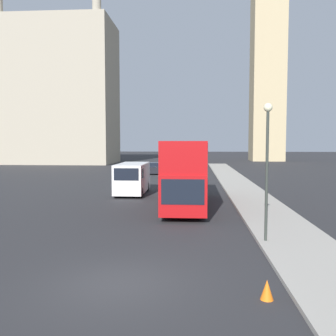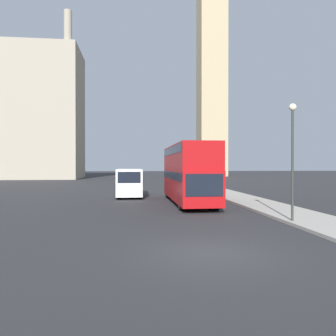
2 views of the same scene
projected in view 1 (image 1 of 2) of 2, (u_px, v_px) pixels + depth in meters
name	position (u px, v px, depth m)	size (l,w,h in m)	color
ground_plane	(117.00, 283.00, 11.34)	(300.00, 300.00, 0.00)	#28282B
building_block_distant	(60.00, 93.00, 73.81)	(21.38, 13.13, 33.62)	#9E937F
red_double_decker_bus	(185.00, 170.00, 24.85)	(2.60, 11.15, 4.33)	#A80F11
white_van	(132.00, 178.00, 30.46)	(2.23, 5.58, 2.51)	white
street_lamp	(267.00, 151.00, 15.42)	(0.36, 0.36, 5.72)	#2D332D
parked_sedan	(154.00, 169.00, 50.36)	(1.77, 4.52, 1.48)	black
traffic_cone	(267.00, 290.00, 10.16)	(0.36, 0.36, 0.55)	orange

